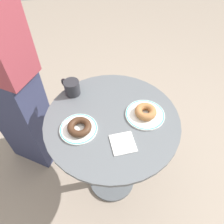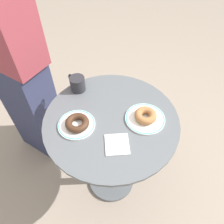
# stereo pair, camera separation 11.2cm
# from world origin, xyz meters

# --- Properties ---
(ground_plane) EXTENTS (7.00, 7.00, 0.02)m
(ground_plane) POSITION_xyz_m (0.00, 0.00, -0.01)
(ground_plane) COLOR gray
(cafe_table) EXTENTS (0.70, 0.70, 0.76)m
(cafe_table) POSITION_xyz_m (0.00, 0.00, 0.54)
(cafe_table) COLOR #565B60
(cafe_table) RESTS_ON ground
(plate_left) EXTENTS (0.19, 0.19, 0.01)m
(plate_left) POSITION_xyz_m (-0.17, -0.04, 0.77)
(plate_left) COLOR white
(plate_left) RESTS_ON cafe_table
(plate_right) EXTENTS (0.20, 0.20, 0.01)m
(plate_right) POSITION_xyz_m (0.17, -0.01, 0.77)
(plate_right) COLOR white
(plate_right) RESTS_ON cafe_table
(donut_chocolate) EXTENTS (0.16, 0.16, 0.03)m
(donut_chocolate) POSITION_xyz_m (-0.17, -0.04, 0.79)
(donut_chocolate) COLOR #422819
(donut_chocolate) RESTS_ON plate_left
(donut_cinnamon) EXTENTS (0.14, 0.14, 0.04)m
(donut_cinnamon) POSITION_xyz_m (0.17, -0.01, 0.79)
(donut_cinnamon) COLOR #A36B3D
(donut_cinnamon) RESTS_ON plate_right
(paper_napkin) EXTENTS (0.12, 0.12, 0.01)m
(paper_napkin) POSITION_xyz_m (0.03, -0.16, 0.76)
(paper_napkin) COLOR white
(paper_napkin) RESTS_ON cafe_table
(coffee_mug) EXTENTS (0.10, 0.11, 0.09)m
(coffee_mug) POSITION_xyz_m (-0.19, 0.23, 0.80)
(coffee_mug) COLOR #28282D
(coffee_mug) RESTS_ON cafe_table
(person_figure) EXTENTS (0.45, 0.40, 1.65)m
(person_figure) POSITION_xyz_m (-0.57, 0.37, 0.81)
(person_figure) COLOR #2D3351
(person_figure) RESTS_ON ground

